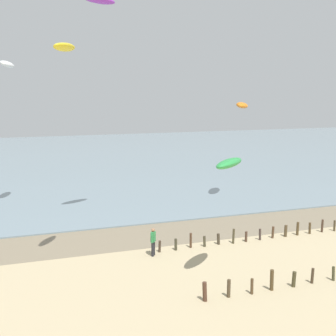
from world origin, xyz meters
TOP-DOWN VIEW (x-y plane):
  - wet_sand_strip at (0.00, 20.33)m, footprint 120.00×5.03m
  - sea at (0.00, 57.85)m, footprint 160.00×70.00m
  - groyne_far at (9.16, 17.00)m, footprint 15.11×0.33m
  - person_nearest_camera at (0.61, 16.48)m, footprint 0.39×0.48m
  - kite_aloft_0 at (3.15, 11.78)m, footprint 2.72×2.64m
  - kite_aloft_1 at (12.16, 27.25)m, footprint 2.62×3.15m
  - kite_aloft_2 at (-4.33, 15.45)m, footprint 1.78×2.26m
  - kite_aloft_6 at (-6.95, 30.47)m, footprint 1.71×2.85m
  - kite_aloft_8 at (-0.86, 23.67)m, footprint 2.81×2.09m

SIDE VIEW (x-z plane):
  - wet_sand_strip at x=0.00m, z-range 0.00..0.01m
  - sea at x=0.00m, z-range 0.00..0.10m
  - groyne_far at x=9.16m, z-range -0.07..0.90m
  - person_nearest_camera at x=0.61m, z-range 0.06..1.77m
  - kite_aloft_0 at x=3.15m, z-range 5.87..6.49m
  - kite_aloft_1 at x=12.16m, z-range 8.17..8.87m
  - kite_aloft_6 at x=-6.95m, z-range 11.45..12.21m
  - kite_aloft_2 at x=-4.33m, z-range 11.65..12.21m
  - kite_aloft_8 at x=-0.86m, z-range 15.59..16.07m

